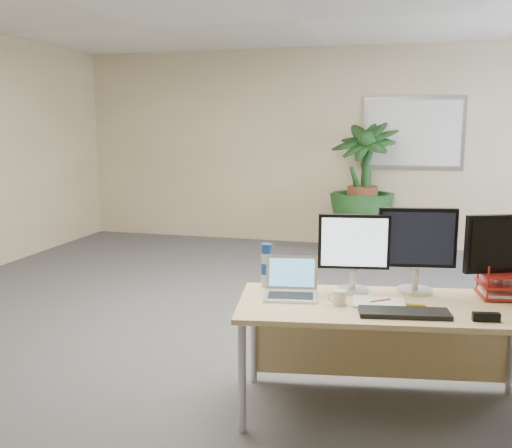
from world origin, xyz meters
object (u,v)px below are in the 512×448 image
(floor_plant, at_px, (362,195))
(monitor_right, at_px, (417,244))
(desk, at_px, (385,321))
(monitor_left, at_px, (354,248))
(laptop, at_px, (291,286))

(floor_plant, height_order, monitor_right, floor_plant)
(desk, bearing_deg, monitor_left, 153.48)
(monitor_left, bearing_deg, floor_plant, 93.78)
(monitor_right, bearing_deg, floor_plant, 98.92)
(desk, bearing_deg, floor_plant, 96.42)
(monitor_left, distance_m, laptop, 0.44)
(monitor_right, relative_size, laptop, 1.48)
(floor_plant, distance_m, laptop, 4.35)
(laptop, bearing_deg, monitor_right, 20.07)
(floor_plant, xyz_separation_m, monitor_left, (0.28, -4.18, 0.18))
(desk, relative_size, monitor_right, 3.48)
(floor_plant, relative_size, monitor_left, 3.15)
(desk, distance_m, monitor_left, 0.47)
(desk, bearing_deg, monitor_right, 50.59)
(desk, distance_m, floor_plant, 4.32)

